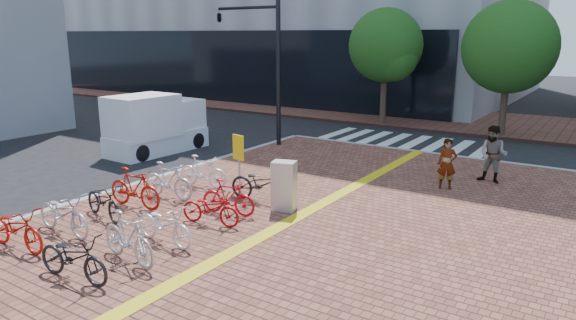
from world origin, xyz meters
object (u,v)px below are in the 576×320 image
Objects in this scene: bike_9 at (210,208)px; traffic_light_pole at (250,41)px; bike_3 at (134,188)px; bike_6 at (73,257)px; bike_2 at (104,201)px; pedestrian_b at (493,154)px; bike_0 at (16,228)px; bike_4 at (168,181)px; bike_8 at (164,224)px; bike_11 at (262,184)px; bike_1 at (63,213)px; bike_7 at (128,238)px; yellow_sign at (238,153)px; pedestrian_a at (447,164)px; box_truck at (155,125)px; bike_5 at (203,171)px; utility_box at (284,186)px; bike_10 at (228,197)px.

traffic_light_pole is (-5.42, 8.78, 3.91)m from bike_9.
bike_3 reaches higher than bike_6.
pedestrian_b reaches higher than bike_2.
bike_0 is 1.01× the size of bike_3.
pedestrian_b reaches higher than bike_9.
pedestrian_b is (7.40, 6.84, 0.39)m from bike_4.
pedestrian_b reaches higher than bike_8.
pedestrian_b is (4.97, 5.59, 0.40)m from bike_11.
bike_1 is 1.09× the size of bike_7.
traffic_light_pole is at bearing 27.65° from bike_2.
bike_8 is 4.22m from yellow_sign.
yellow_sign reaches higher than pedestrian_a.
bike_0 is at bearing 148.41° from bike_11.
traffic_light_pole is (-2.82, 8.94, 3.78)m from bike_3.
pedestrian_b is (1.02, 1.45, 0.14)m from pedestrian_a.
bike_4 is 5.12m from bike_6.
bike_7 reaches higher than bike_11.
bike_8 is at bearing -41.44° from box_truck.
bike_4 is 1.01× the size of yellow_sign.
bike_0 is 1.19× the size of pedestrian_a.
bike_5 is 0.90× the size of pedestrian_b.
box_truck is (-5.21, 8.80, 0.50)m from bike_0.
bike_6 is at bearing -149.23° from bike_3.
bike_3 is at bearing -1.80° from bike_0.
bike_7 is at bearing 173.39° from bike_11.
traffic_light_pole is (-9.37, 2.47, 3.55)m from pedestrian_a.
bike_0 is 1.03× the size of bike_6.
bike_0 is 1.06× the size of yellow_sign.
pedestrian_b reaches higher than yellow_sign.
bike_3 is 0.99× the size of pedestrian_b.
bike_5 is 3.31m from utility_box.
bike_0 is at bearing 167.70° from bike_5.
pedestrian_b reaches higher than bike_1.
bike_2 is 2.09m from bike_4.
box_truck reaches higher than pedestrian_a.
bike_6 is 2.22m from bike_8.
utility_box reaches higher than bike_2.
bike_1 is 3.98m from bike_10.
bike_4 is 1.13× the size of pedestrian_a.
bike_8 is at bearing -9.09° from bike_6.
bike_9 is (-0.05, 2.57, -0.11)m from bike_7.
bike_6 reaches higher than bike_9.
yellow_sign is at bearing 21.01° from bike_10.
bike_8 is at bearing 167.36° from bike_9.
bike_0 is 1.11× the size of bike_5.
yellow_sign is (1.35, 4.92, 0.70)m from bike_1.
bike_11 is 1.27× the size of pedestrian_a.
bike_2 is 0.96× the size of bike_3.
bike_1 is 5.17m from bike_11.
yellow_sign reaches higher than bike_3.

